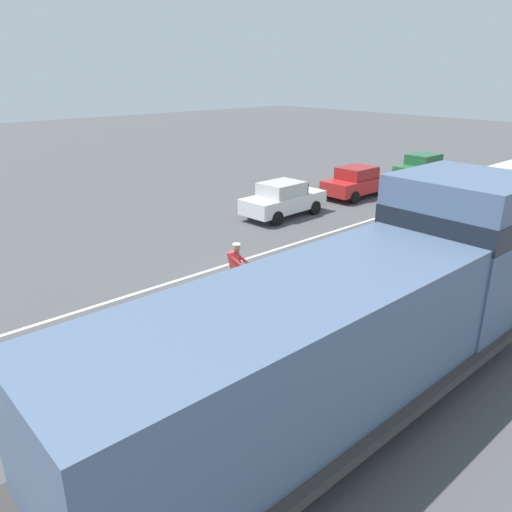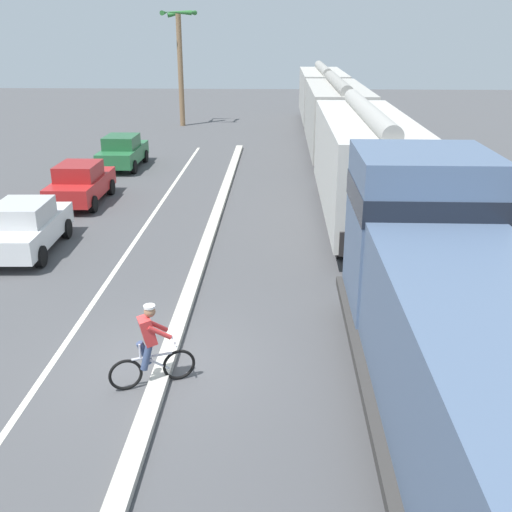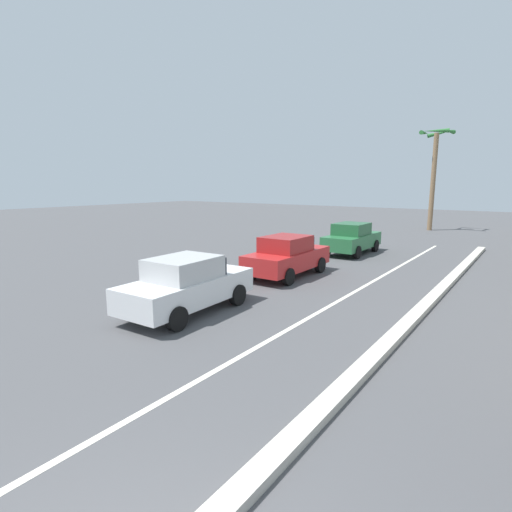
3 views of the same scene
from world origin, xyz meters
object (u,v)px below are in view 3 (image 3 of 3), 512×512
at_px(parked_car_red, 287,256).
at_px(parked_car_green, 352,238).
at_px(parked_car_white, 187,284).
at_px(palm_tree_near, 435,161).

height_order(parked_car_red, parked_car_green, same).
bearing_deg(parked_car_green, parked_car_white, -90.12).
height_order(parked_car_white, parked_car_red, same).
relative_size(parked_car_white, parked_car_green, 1.02).
bearing_deg(palm_tree_near, parked_car_green, -93.60).
height_order(parked_car_white, palm_tree_near, palm_tree_near).
distance_m(parked_car_red, palm_tree_near, 20.81).
relative_size(parked_car_white, parked_car_red, 1.01).
bearing_deg(parked_car_red, parked_car_green, 89.36).
bearing_deg(parked_car_green, palm_tree_near, 86.40).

